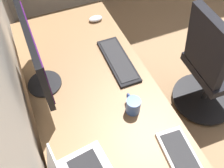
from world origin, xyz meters
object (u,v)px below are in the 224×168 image
(monitor_primary, at_px, (35,55))
(keyboard_spare, at_px, (118,60))
(coffee_mug, at_px, (133,105))
(mouse_main, at_px, (96,19))
(office_chair, at_px, (211,70))
(keyboard_main, at_px, (187,168))
(drawer_pedestal, at_px, (111,165))

(monitor_primary, height_order, keyboard_spare, monitor_primary)
(monitor_primary, relative_size, coffee_mug, 4.66)
(monitor_primary, relative_size, mouse_main, 5.33)
(mouse_main, xyz_separation_m, office_chair, (-0.58, -0.72, -0.29))
(monitor_primary, relative_size, keyboard_spare, 1.31)
(monitor_primary, xyz_separation_m, office_chair, (-0.13, -1.21, -0.52))
(keyboard_main, bearing_deg, office_chair, -48.39)
(keyboard_main, xyz_separation_m, keyboard_spare, (0.76, 0.02, 0.00))
(keyboard_main, distance_m, mouse_main, 1.21)
(mouse_main, relative_size, coffee_mug, 0.87)
(keyboard_main, bearing_deg, mouse_main, 0.46)
(keyboard_spare, xyz_separation_m, coffee_mug, (-0.37, 0.07, 0.04))
(keyboard_main, xyz_separation_m, mouse_main, (1.21, 0.01, 0.01))
(monitor_primary, relative_size, keyboard_main, 1.29)
(office_chair, bearing_deg, keyboard_main, 131.61)
(keyboard_spare, bearing_deg, monitor_primary, 89.85)
(drawer_pedestal, bearing_deg, office_chair, -70.49)
(drawer_pedestal, relative_size, mouse_main, 6.68)
(monitor_primary, xyz_separation_m, keyboard_main, (-0.76, -0.50, -0.24))
(monitor_primary, distance_m, keyboard_main, 0.94)
(coffee_mug, bearing_deg, monitor_primary, 47.70)
(mouse_main, distance_m, coffee_mug, 0.82)
(keyboard_main, bearing_deg, coffee_mug, 13.72)
(drawer_pedestal, height_order, keyboard_main, keyboard_main)
(keyboard_main, xyz_separation_m, coffee_mug, (0.40, 0.10, 0.04))
(office_chair, bearing_deg, coffee_mug, 106.14)
(monitor_primary, bearing_deg, drawer_pedestal, -154.74)
(coffee_mug, bearing_deg, office_chair, -73.86)
(coffee_mug, height_order, office_chair, office_chair)
(keyboard_main, height_order, coffee_mug, coffee_mug)
(drawer_pedestal, distance_m, keyboard_main, 0.56)
(mouse_main, xyz_separation_m, coffee_mug, (-0.82, 0.09, 0.03))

